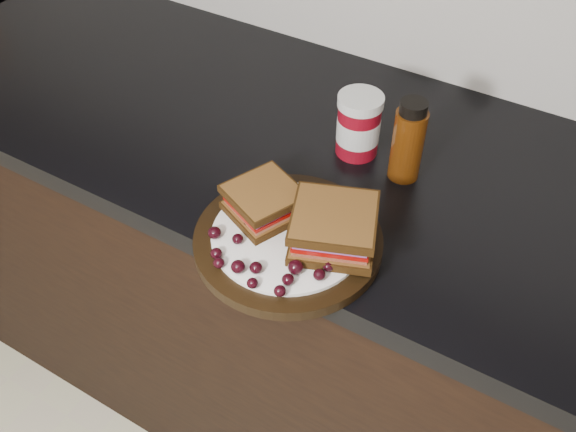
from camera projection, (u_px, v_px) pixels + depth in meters
name	position (u px, v px, depth m)	size (l,w,h in m)	color
base_cabinets	(275.00, 290.00, 1.49)	(3.96, 0.58, 0.86)	black
countertop	(271.00, 135.00, 1.18)	(3.98, 0.60, 0.04)	black
plate	(288.00, 240.00, 0.95)	(0.28, 0.28, 0.02)	black
sandwich_left	(264.00, 202.00, 0.95)	(0.10, 0.10, 0.05)	brown
sandwich_right	(334.00, 227.00, 0.91)	(0.12, 0.12, 0.05)	brown
grape_0	(215.00, 233.00, 0.93)	(0.02, 0.02, 0.02)	black
grape_1	(238.00, 239.00, 0.92)	(0.02, 0.02, 0.02)	black
grape_2	(216.00, 253.00, 0.90)	(0.02, 0.02, 0.02)	black
grape_3	(219.00, 263.00, 0.89)	(0.02, 0.02, 0.02)	black
grape_4	(238.00, 267.00, 0.88)	(0.02, 0.02, 0.02)	black
grape_5	(256.00, 268.00, 0.88)	(0.02, 0.02, 0.02)	black
grape_6	(252.00, 283.00, 0.86)	(0.02, 0.02, 0.01)	black
grape_7	(280.00, 291.00, 0.85)	(0.02, 0.02, 0.02)	black
grape_8	(288.00, 280.00, 0.87)	(0.02, 0.02, 0.02)	black
grape_9	(296.00, 267.00, 0.88)	(0.02, 0.02, 0.02)	black
grape_10	(319.00, 275.00, 0.87)	(0.02, 0.02, 0.02)	black
grape_11	(328.00, 266.00, 0.88)	(0.02, 0.02, 0.01)	black
grape_12	(333.00, 257.00, 0.89)	(0.02, 0.02, 0.02)	black
grape_13	(349.00, 238.00, 0.92)	(0.02, 0.02, 0.01)	black
grape_14	(341.00, 230.00, 0.93)	(0.02, 0.02, 0.02)	black
grape_15	(327.00, 232.00, 0.93)	(0.02, 0.02, 0.02)	black
grape_16	(279.00, 194.00, 0.99)	(0.02, 0.02, 0.02)	black
grape_17	(269.00, 208.00, 0.96)	(0.02, 0.02, 0.02)	black
grape_18	(247.00, 206.00, 0.96)	(0.02, 0.02, 0.02)	black
grape_19	(249.00, 204.00, 0.97)	(0.02, 0.02, 0.02)	black
grape_20	(249.00, 224.00, 0.94)	(0.02, 0.02, 0.02)	black
grape_21	(270.00, 205.00, 0.97)	(0.02, 0.02, 0.02)	black
grape_22	(262.00, 208.00, 0.97)	(0.02, 0.02, 0.02)	black
grape_23	(239.00, 197.00, 0.98)	(0.02, 0.02, 0.02)	black
condiment_jar	(359.00, 125.00, 1.07)	(0.08, 0.08, 0.11)	maroon
oil_bottle	(408.00, 140.00, 1.02)	(0.05, 0.05, 0.14)	#472007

